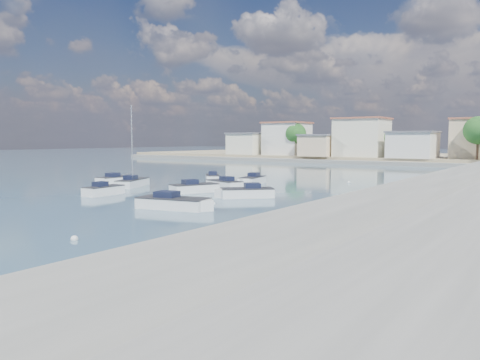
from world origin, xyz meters
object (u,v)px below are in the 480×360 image
Objects in this scene: motorboat_d at (244,193)px; motorboat_h at (177,204)px; motorboat_g at (251,181)px; motorboat_a at (105,191)px; motorboat_c at (223,185)px; motorboat_b at (197,188)px; sailboat at (134,183)px; motorboat_e at (118,180)px; motorboat_f at (212,178)px.

motorboat_d is 0.76× the size of motorboat_h.
motorboat_g is 20.13m from motorboat_h.
motorboat_a is 12.24m from motorboat_c.
motorboat_b is 6.12m from motorboat_d.
sailboat reaches higher than motorboat_d.
motorboat_e is (-13.23, -2.91, -0.00)m from motorboat_c.
motorboat_h is at bearing -65.98° from motorboat_c.
motorboat_c is 0.56× the size of sailboat.
motorboat_b and motorboat_d have the same top height.
motorboat_b is at bearing -6.90° from motorboat_e.
sailboat reaches higher than motorboat_h.
motorboat_b is 1.09× the size of motorboat_d.
motorboat_f is (-5.91, 5.61, -0.00)m from motorboat_c.
motorboat_h is at bearing -13.07° from motorboat_a.
motorboat_d is 16.32m from motorboat_f.
sailboat reaches higher than motorboat_c.
motorboat_a is 0.96× the size of motorboat_d.
motorboat_b is 0.97× the size of motorboat_g.
motorboat_a and motorboat_f have the same top height.
motorboat_e is (-19.55, 2.28, 0.00)m from motorboat_d.
sailboat is (-9.31, 0.33, 0.05)m from motorboat_b.
sailboat reaches higher than motorboat_f.
sailboat is at bearing 176.34° from motorboat_d.
motorboat_c is 1.08× the size of motorboat_d.
motorboat_b and motorboat_f have the same top height.
sailboat is (-9.07, -4.21, 0.05)m from motorboat_c.
motorboat_c is 14.96m from motorboat_h.
motorboat_g is at bearing 90.74° from motorboat_c.
motorboat_c is 0.96× the size of motorboat_g.
motorboat_c is 5.50m from motorboat_g.
motorboat_g is (-6.39, 10.69, 0.00)m from motorboat_d.
motorboat_f is at bearing 121.19° from motorboat_b.
motorboat_f is 0.44× the size of sailboat.
motorboat_b is 1.30× the size of motorboat_f.
motorboat_a is at bearing -107.72° from motorboat_g.
motorboat_h is at bearing -31.95° from sailboat.
motorboat_d is at bearing 88.42° from motorboat_h.
motorboat_f is 5.84m from motorboat_g.
motorboat_b is at bearing 173.87° from motorboat_d.
motorboat_d is 1.18× the size of motorboat_f.
sailboat is at bearing 118.70° from motorboat_a.
motorboat_b is 0.99× the size of motorboat_e.
motorboat_g is (-0.07, 5.50, 0.00)m from motorboat_c.
motorboat_b is 4.55m from motorboat_c.
motorboat_b is 1.01× the size of motorboat_c.
motorboat_g is at bearing 91.77° from motorboat_b.
motorboat_g is 0.59× the size of sailboat.
motorboat_h is 0.68× the size of sailboat.
motorboat_b is at bearing 49.19° from motorboat_a.
motorboat_c is 8.14m from motorboat_f.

